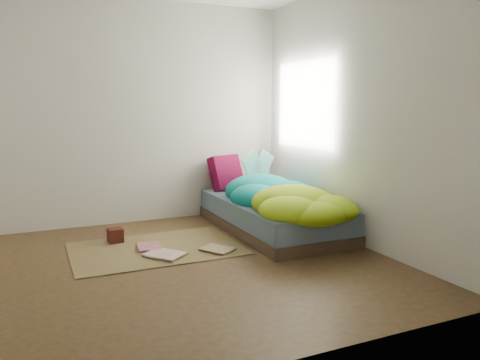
% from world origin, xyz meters
% --- Properties ---
extents(ground, '(3.50, 3.50, 0.00)m').
position_xyz_m(ground, '(0.00, 0.00, 0.00)').
color(ground, '#3E2717').
rests_on(ground, ground).
extents(room_walls, '(3.54, 3.54, 2.62)m').
position_xyz_m(room_walls, '(0.01, 0.01, 1.63)').
color(room_walls, silver).
rests_on(room_walls, ground).
extents(bed, '(1.00, 2.00, 0.34)m').
position_xyz_m(bed, '(1.22, 0.72, 0.17)').
color(bed, '#392B1F').
rests_on(bed, ground).
extents(duvet, '(0.96, 1.84, 0.34)m').
position_xyz_m(duvet, '(1.22, 0.50, 0.51)').
color(duvet, '#086F7D').
rests_on(duvet, bed).
extents(rug, '(1.60, 1.10, 0.01)m').
position_xyz_m(rug, '(-0.15, 0.55, 0.01)').
color(rug, brown).
rests_on(rug, ground).
extents(pillow_floral, '(0.60, 0.51, 0.11)m').
position_xyz_m(pillow_floral, '(1.35, 1.52, 0.40)').
color(pillow_floral, silver).
rests_on(pillow_floral, bed).
extents(pillow_magenta, '(0.45, 0.28, 0.43)m').
position_xyz_m(pillow_magenta, '(1.02, 1.58, 0.55)').
color(pillow_magenta, '#4D0525').
rests_on(pillow_magenta, bed).
extents(open_book, '(0.42, 0.19, 0.25)m').
position_xyz_m(open_book, '(1.30, 1.23, 0.80)').
color(open_book, '#2B832D').
rests_on(open_book, duvet).
extents(wooden_box, '(0.15, 0.15, 0.14)m').
position_xyz_m(wooden_box, '(-0.48, 0.92, 0.08)').
color(wooden_box, '#36110C').
rests_on(wooden_box, rug).
extents(floor_book_a, '(0.41, 0.43, 0.03)m').
position_xyz_m(floor_book_a, '(-0.23, 0.19, 0.03)').
color(floor_book_a, silver).
rests_on(floor_book_a, rug).
extents(floor_book_b, '(0.25, 0.32, 0.03)m').
position_xyz_m(floor_book_b, '(-0.33, 0.58, 0.03)').
color(floor_book_b, '#BF6E7E').
rests_on(floor_book_b, rug).
extents(floor_book_c, '(0.34, 0.37, 0.02)m').
position_xyz_m(floor_book_c, '(0.27, 0.17, 0.02)').
color(floor_book_c, tan).
rests_on(floor_book_c, rug).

